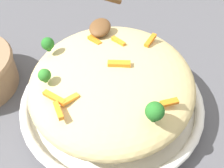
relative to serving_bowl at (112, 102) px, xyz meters
The scene contains 15 objects.
ground_plane 0.02m from the serving_bowl, ahead, with size 2.40×2.40×0.00m, color #4C4C51.
serving_bowl is the anchor object (origin of this frame).
pasta_mound 0.06m from the serving_bowl, ahead, with size 0.31×0.29×0.09m, color #D1BA7A.
carrot_piece_0 0.14m from the serving_bowl, 30.99° to the right, with size 0.03×0.01×0.01m, color orange.
carrot_piece_1 0.14m from the serving_bowl, 144.61° to the left, with size 0.04×0.01×0.01m, color orange.
carrot_piece_2 0.16m from the serving_bowl, 29.14° to the right, with size 0.03×0.01×0.01m, color orange.
carrot_piece_3 0.15m from the serving_bowl, 58.41° to the left, with size 0.03×0.01×0.01m, color orange.
carrot_piece_4 0.12m from the serving_bowl, behind, with size 0.03×0.01×0.01m, color orange.
carrot_piece_5 0.15m from the serving_bowl, 41.43° to the right, with size 0.04×0.01×0.01m, color orange.
carrot_piece_6 0.10m from the serving_bowl, 96.10° to the left, with size 0.04×0.01×0.01m, color orange.
carrot_piece_7 0.12m from the serving_bowl, 144.27° to the right, with size 0.03×0.01×0.01m, color orange.
broccoli_floret_0 0.16m from the serving_bowl, 101.15° to the right, with size 0.02×0.02×0.03m.
broccoli_floret_1 0.17m from the serving_bowl, 39.45° to the left, with size 0.03×0.03×0.03m.
broccoli_floret_2 0.15m from the serving_bowl, 62.82° to the right, with size 0.02×0.02×0.02m.
serving_spoon 0.17m from the serving_bowl, 154.59° to the right, with size 0.13×0.13×0.09m.
Camera 1 is at (0.33, 0.06, 0.44)m, focal length 44.31 mm.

